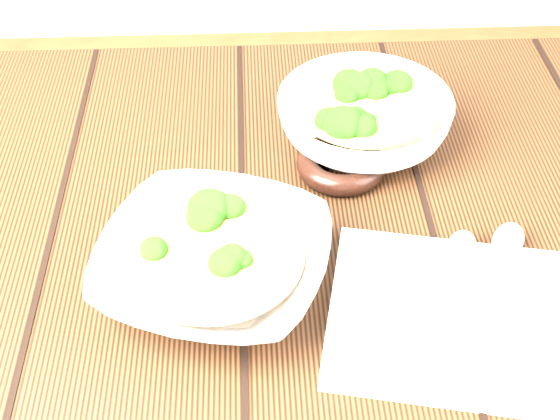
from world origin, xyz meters
The scene contains 7 objects.
table centered at (0.00, 0.00, 0.63)m, with size 1.20×0.80×0.75m.
soup_bowl_front centered at (-0.05, -0.05, 0.78)m, with size 0.27×0.27×0.06m.
soup_bowl_back centered at (0.12, 0.17, 0.79)m, with size 0.21×0.21×0.07m.
trivet centered at (0.09, 0.12, 0.76)m, with size 0.10×0.10×0.03m, color black.
napkin centered at (0.18, -0.11, 0.76)m, with size 0.24×0.19×0.01m, color beige.
spoon_left centered at (0.18, -0.06, 0.77)m, with size 0.09×0.19×0.01m.
spoon_right centered at (0.23, -0.05, 0.77)m, with size 0.11×0.18×0.01m.
Camera 1 is at (-0.01, -0.57, 1.32)m, focal length 50.00 mm.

